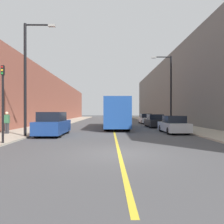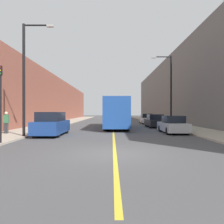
{
  "view_description": "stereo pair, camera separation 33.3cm",
  "coord_description": "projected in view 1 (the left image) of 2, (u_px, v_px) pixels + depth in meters",
  "views": [
    {
      "loc": [
        -0.46,
        -9.8,
        1.9
      ],
      "look_at": [
        -0.15,
        14.27,
        1.85
      ],
      "focal_mm": 35.0,
      "sensor_mm": 36.0,
      "label": 1
    },
    {
      "loc": [
        -0.12,
        -9.81,
        1.9
      ],
      "look_at": [
        -0.15,
        14.27,
        1.85
      ],
      "focal_mm": 35.0,
      "sensor_mm": 36.0,
      "label": 2
    }
  ],
  "objects": [
    {
      "name": "pedestrian",
      "position": [
        7.0,
        122.0,
        17.63
      ],
      "size": [
        0.39,
        0.25,
        1.77
      ],
      "color": "#2D2D33",
      "rests_on": "sidewalk_left"
    },
    {
      "name": "street_lamp_right",
      "position": [
        169.0,
        87.0,
        24.9
      ],
      "size": [
        2.29,
        0.24,
        8.11
      ],
      "color": "black",
      "rests_on": "sidewalk_right"
    },
    {
      "name": "traffic_light",
      "position": [
        3.0,
        101.0,
        12.36
      ],
      "size": [
        0.16,
        0.18,
        4.4
      ],
      "color": "black",
      "rests_on": "sidewalk_left"
    },
    {
      "name": "car_right_mid",
      "position": [
        155.0,
        121.0,
        26.54
      ],
      "size": [
        1.88,
        4.72,
        1.56
      ],
      "color": "black",
      "rests_on": "ground"
    },
    {
      "name": "parked_suv_left",
      "position": [
        53.0,
        125.0,
        17.29
      ],
      "size": [
        1.95,
        4.86,
        1.87
      ],
      "color": "navy",
      "rests_on": "ground"
    },
    {
      "name": "car_right_far",
      "position": [
        146.0,
        119.0,
        34.2
      ],
      "size": [
        1.76,
        4.63,
        1.56
      ],
      "color": "silver",
      "rests_on": "ground"
    },
    {
      "name": "street_lamp_left",
      "position": [
        27.0,
        73.0,
        15.9
      ],
      "size": [
        2.29,
        0.24,
        8.21
      ],
      "color": "black",
      "rests_on": "sidewalk_left"
    },
    {
      "name": "building_row_left",
      "position": [
        46.0,
        99.0,
        39.65
      ],
      "size": [
        4.0,
        72.0,
        8.22
      ],
      "primitive_type": "cube",
      "color": "brown",
      "rests_on": "ground"
    },
    {
      "name": "bus",
      "position": [
        116.0,
        113.0,
        25.13
      ],
      "size": [
        2.56,
        11.33,
        3.3
      ],
      "color": "#1E4793",
      "rests_on": "ground"
    },
    {
      "name": "car_right_near",
      "position": [
        173.0,
        125.0,
        19.25
      ],
      "size": [
        1.79,
        4.47,
        1.53
      ],
      "color": "silver",
      "rests_on": "ground"
    },
    {
      "name": "road_center_line",
      "position": [
        112.0,
        122.0,
        39.81
      ],
      "size": [
        0.16,
        72.0,
        0.01
      ],
      "primitive_type": "cube",
      "color": "gold",
      "rests_on": "ground"
    },
    {
      "name": "building_row_right",
      "position": [
        177.0,
        89.0,
        39.95
      ],
      "size": [
        4.0,
        72.0,
        11.88
      ],
      "primitive_type": "cube",
      "color": "#66605B",
      "rests_on": "ground"
    },
    {
      "name": "ground_plane",
      "position": [
        119.0,
        154.0,
        9.81
      ],
      "size": [
        200.0,
        200.0,
        0.0
      ],
      "primitive_type": "plane",
      "color": "#474749"
    },
    {
      "name": "sidewalk_left",
      "position": [
        67.0,
        122.0,
        39.71
      ],
      "size": [
        3.71,
        72.0,
        0.12
      ],
      "primitive_type": "cube",
      "color": "#A89E8C",
      "rests_on": "ground"
    },
    {
      "name": "sidewalk_right",
      "position": [
        156.0,
        122.0,
        39.92
      ],
      "size": [
        3.71,
        72.0,
        0.12
      ],
      "primitive_type": "cube",
      "color": "#A89E8C",
      "rests_on": "ground"
    }
  ]
}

